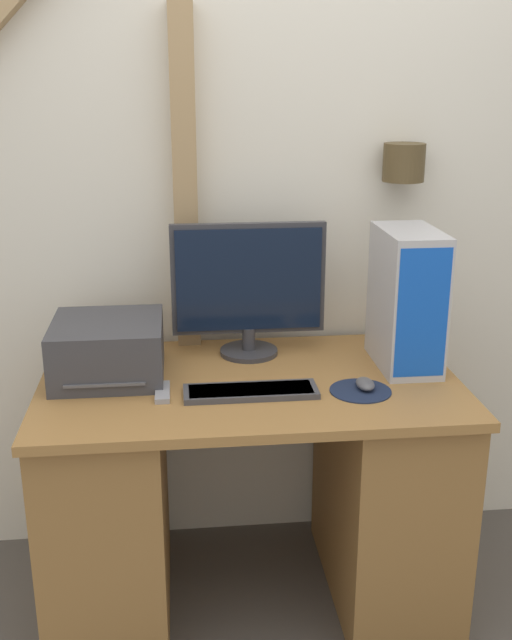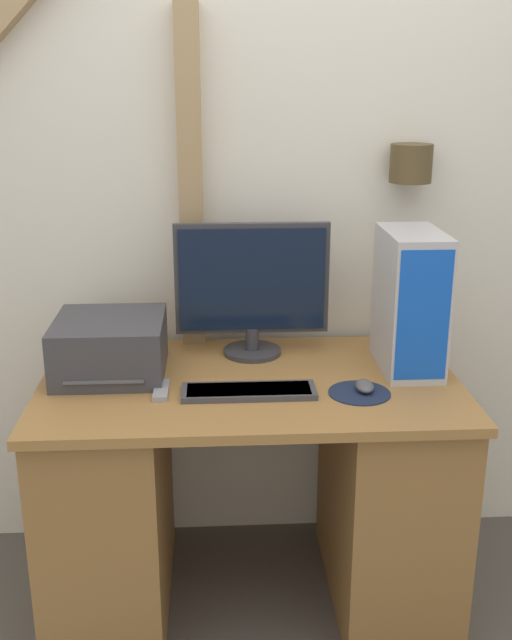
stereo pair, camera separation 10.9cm
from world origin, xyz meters
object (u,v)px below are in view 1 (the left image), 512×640
at_px(keyboard, 251,391).
at_px(monitor, 248,286).
at_px(mouse, 365,384).
at_px(printer, 108,349).
at_px(computer_tower, 407,299).
at_px(remote_control, 162,392).

bearing_deg(keyboard, monitor, 85.34).
distance_m(mouse, printer, 0.80).
height_order(keyboard, computer_tower, computer_tower).
xyz_separation_m(keyboard, mouse, (0.35, -0.00, 0.01)).
relative_size(keyboard, remote_control, 2.84).
relative_size(mouse, printer, 0.25).
height_order(mouse, printer, printer).
bearing_deg(keyboard, computer_tower, 19.74).
distance_m(monitor, mouse, 0.52).
bearing_deg(printer, computer_tower, -0.48).
height_order(printer, remote_control, printer).
bearing_deg(monitor, keyboard, -94.66).
bearing_deg(printer, remote_control, -45.14).
distance_m(monitor, keyboard, 0.42).
distance_m(keyboard, mouse, 0.35).
height_order(mouse, remote_control, mouse).
xyz_separation_m(monitor, printer, (-0.46, -0.15, -0.15)).
height_order(monitor, printer, monitor).
height_order(monitor, remote_control, monitor).
height_order(monitor, computer_tower, monitor).
height_order(keyboard, printer, printer).
relative_size(monitor, mouse, 5.71).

